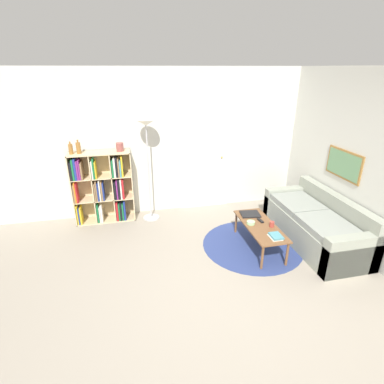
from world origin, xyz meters
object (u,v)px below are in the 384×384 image
at_px(laptop, 250,214).
at_px(bottle_middle, 78,148).
at_px(coffee_table, 260,227).
at_px(vase_on_shelf, 120,147).
at_px(bookshelf, 103,187).
at_px(cup, 272,224).
at_px(bottle_left, 71,149).
at_px(floor_lamp, 147,137).
at_px(bowl, 251,223).
at_px(couch, 317,225).

bearing_deg(laptop, bottle_middle, 157.12).
xyz_separation_m(coffee_table, vase_on_shelf, (-1.98, 1.47, 0.98)).
bearing_deg(laptop, bookshelf, 154.35).
relative_size(cup, vase_on_shelf, 0.56).
relative_size(laptop, bottle_left, 1.60).
height_order(bookshelf, coffee_table, bookshelf).
bearing_deg(floor_lamp, coffee_table, -41.47).
height_order(bottle_left, vase_on_shelf, bottle_left).
relative_size(cup, bottle_middle, 0.35).
bearing_deg(bottle_middle, bowl, -29.15).
relative_size(couch, bowl, 15.43).
bearing_deg(couch, vase_on_shelf, 153.46).
bearing_deg(laptop, cup, -70.12).
distance_m(cup, vase_on_shelf, 2.77).
distance_m(laptop, bowl, 0.31).
distance_m(bookshelf, vase_on_shelf, 0.79).
xyz_separation_m(floor_lamp, couch, (2.50, -1.35, -1.23)).
bearing_deg(floor_lamp, couch, -28.46).
relative_size(laptop, vase_on_shelf, 2.28).
xyz_separation_m(laptop, bottle_middle, (-2.62, 1.10, 0.96)).
height_order(laptop, bowl, bowl).
bearing_deg(floor_lamp, bookshelf, 171.55).
bearing_deg(laptop, vase_on_shelf, 150.41).
xyz_separation_m(coffee_table, bowl, (-0.13, 0.06, 0.06)).
bearing_deg(laptop, bowl, -110.85).
distance_m(bowl, bottle_left, 3.12).
distance_m(bottle_middle, vase_on_shelf, 0.66).
distance_m(bookshelf, cup, 2.93).
bearing_deg(bottle_left, bottle_middle, 2.25).
bearing_deg(bottle_left, couch, -21.39).
bearing_deg(bottle_left, bookshelf, 1.71).
bearing_deg(couch, bottle_middle, 157.89).
height_order(bookshelf, couch, bookshelf).
xyz_separation_m(couch, bottle_left, (-3.73, 1.46, 1.06)).
bearing_deg(coffee_table, laptop, 92.82).
distance_m(bookshelf, bowl, 2.62).
distance_m(laptop, bottle_middle, 3.00).
relative_size(laptop, cup, 4.04).
xyz_separation_m(laptop, cup, (0.16, -0.44, 0.03)).
bearing_deg(bottle_middle, laptop, -22.88).
relative_size(coffee_table, bottle_left, 5.32).
relative_size(floor_lamp, coffee_table, 1.63).
distance_m(floor_lamp, couch, 3.09).
bearing_deg(bowl, floor_lamp, 137.35).
xyz_separation_m(bookshelf, vase_on_shelf, (0.36, -0.00, 0.70)).
relative_size(floor_lamp, cup, 22.01).
bearing_deg(couch, bottle_left, 158.61).
xyz_separation_m(coffee_table, laptop, (-0.02, 0.35, 0.05)).
xyz_separation_m(floor_lamp, vase_on_shelf, (-0.45, 0.12, -0.18)).
xyz_separation_m(bookshelf, coffee_table, (2.33, -1.47, -0.28)).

